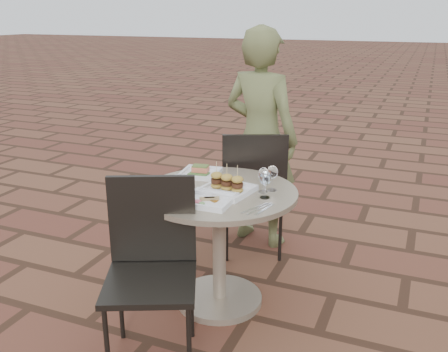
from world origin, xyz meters
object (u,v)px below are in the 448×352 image
at_px(chair_near, 151,255).
at_px(plate_salmon, 200,172).
at_px(cafe_table, 219,230).
at_px(chair_far, 254,184).
at_px(diner, 261,138).
at_px(plate_tuna, 209,200).
at_px(plate_sliders, 227,186).

distance_m(chair_near, plate_salmon, 0.79).
bearing_deg(cafe_table, chair_far, 91.91).
bearing_deg(cafe_table, diner, 94.11).
bearing_deg(plate_salmon, plate_tuna, -59.36).
distance_m(cafe_table, diner, 1.01).
bearing_deg(plate_tuna, plate_salmon, 120.64).
bearing_deg(plate_tuna, chair_far, 93.09).
distance_m(diner, plate_tuna, 1.15).
bearing_deg(plate_tuna, cafe_table, 97.13).
distance_m(chair_far, plate_sliders, 0.73).
distance_m(plate_salmon, plate_tuna, 0.48).
bearing_deg(plate_sliders, chair_near, -110.13).
bearing_deg(diner, plate_tuna, 107.11).
distance_m(chair_near, plate_tuna, 0.43).
bearing_deg(diner, cafe_table, 106.59).
relative_size(chair_far, chair_near, 1.00).
xyz_separation_m(chair_far, plate_salmon, (-0.20, -0.46, 0.20)).
distance_m(chair_near, diner, 1.52).
bearing_deg(diner, plate_sliders, 109.72).
bearing_deg(chair_near, plate_salmon, 71.82).
height_order(chair_far, chair_near, same).
xyz_separation_m(cafe_table, plate_salmon, (-0.22, 0.21, 0.26)).
relative_size(chair_near, plate_tuna, 3.65).
height_order(cafe_table, plate_sliders, plate_sliders).
bearing_deg(cafe_table, plate_tuna, -82.87).
xyz_separation_m(cafe_table, chair_far, (-0.02, 0.67, 0.07)).
height_order(plate_salmon, plate_sliders, plate_sliders).
bearing_deg(plate_tuna, chair_near, -115.04).
xyz_separation_m(chair_far, chair_near, (-0.12, -1.22, 0.00)).
xyz_separation_m(chair_far, plate_tuna, (0.05, -0.87, 0.20)).
relative_size(chair_far, diner, 0.57).
bearing_deg(plate_tuna, plate_sliders, 80.34).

